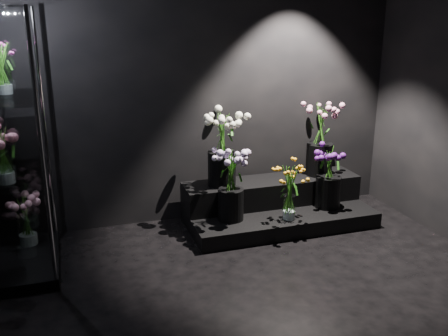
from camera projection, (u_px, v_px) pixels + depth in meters
name	position (u px, v px, depth m)	size (l,w,h in m)	color
floor	(281.00, 324.00, 3.36)	(4.00, 4.00, 0.00)	black
wall_back	(200.00, 79.00, 4.77)	(4.00, 4.00, 0.00)	black
display_riser	(276.00, 205.00, 5.00)	(1.81, 0.80, 0.40)	black
display_case	(8.00, 147.00, 3.80)	(0.56, 0.93, 2.06)	black
bouquet_orange_bells	(290.00, 191.00, 4.61)	(0.31, 0.31, 0.53)	white
bouquet_lilac	(231.00, 181.00, 4.57)	(0.36, 0.36, 0.68)	black
bouquet_purple	(329.00, 174.00, 4.89)	(0.39, 0.39, 0.63)	black
bouquet_cream_roses	(222.00, 145.00, 4.75)	(0.37, 0.37, 0.71)	black
bouquet_pink_roses	(321.00, 135.00, 5.06)	(0.50, 0.50, 0.75)	black
bouquet_case_pink	(3.00, 154.00, 3.62)	(0.33, 0.33, 0.42)	white
bouquet_case_magenta	(2.00, 66.00, 3.76)	(0.22, 0.22, 0.41)	white
bouquet_case_base_pink	(26.00, 219.00, 4.24)	(0.41, 0.41, 0.43)	white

